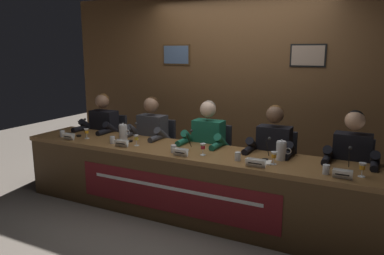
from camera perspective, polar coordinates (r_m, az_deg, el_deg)
The scene contains 36 objects.
ground_plane at distance 4.34m, azimuth 0.00°, elevation -13.04°, with size 12.00×12.00×0.00m, color #70665B.
wall_back_panelled at distance 5.24m, azimuth 6.97°, elevation 5.97°, with size 5.46×0.14×2.60m.
conference_table at distance 4.05m, azimuth -0.76°, elevation -6.95°, with size 4.26×0.73×0.75m.
chair_far_left at distance 5.45m, azimuth -12.30°, elevation -3.09°, with size 0.44×0.45×0.92m.
panelist_far_left at distance 5.24m, azimuth -13.81°, elevation -0.64°, with size 0.51×0.48×1.25m.
nameplate_far_left at distance 4.78m, azimuth -18.33°, elevation -1.32°, with size 0.16×0.06×0.08m.
juice_glass_far_left at distance 4.77m, azimuth -15.82°, elevation -0.61°, with size 0.06×0.06×0.12m.
water_cup_far_left at distance 4.95m, azimuth -19.20°, elevation -0.94°, with size 0.06×0.06×0.08m.
microphone_far_left at distance 4.94m, azimuth -16.63°, elevation -0.39°, with size 0.06×0.17×0.22m.
chair_left at distance 5.00m, azimuth -5.24°, elevation -4.21°, with size 0.44×0.45×0.92m.
panelist_left at distance 4.77m, azimuth -6.58°, elevation -1.58°, with size 0.51×0.48×1.25m.
nameplate_left at distance 4.28m, azimuth -10.74°, elevation -2.39°, with size 0.17×0.06×0.08m.
juice_glass_left at distance 4.29m, azimuth -8.51°, elevation -1.63°, with size 0.06×0.06×0.12m.
water_cup_left at distance 4.45m, azimuth -12.07°, elevation -1.92°, with size 0.06×0.06×0.08m.
microphone_left at distance 4.51m, azimuth -9.15°, elevation -1.15°, with size 0.06×0.17×0.22m.
chair_center at distance 4.64m, azimuth 3.09°, elevation -5.45°, with size 0.44×0.45×0.92m.
panelist_center at distance 4.39m, azimuth 2.06°, elevation -2.67°, with size 0.51×0.48×1.25m.
nameplate_center at distance 3.84m, azimuth -1.77°, elevation -3.81°, with size 0.16×0.06×0.08m.
juice_glass_center at distance 3.86m, azimuth 1.68°, elevation -3.01°, with size 0.06×0.06×0.12m.
water_cup_center at distance 3.96m, azimuth -2.84°, elevation -3.35°, with size 0.06×0.06×0.08m.
microphone_center at distance 4.05m, azimuth -0.64°, elevation -2.48°, with size 0.06×0.17×0.22m.
chair_right at distance 4.40m, azimuth 12.62°, elevation -6.71°, with size 0.44×0.45×0.92m.
panelist_right at distance 4.13m, azimuth 12.08°, elevation -3.86°, with size 0.51×0.48×1.25m.
nameplate_right at distance 3.53m, azimuth 9.66°, elevation -5.36°, with size 0.19×0.06×0.08m.
juice_glass_right at distance 3.64m, azimuth 12.41°, elevation -4.22°, with size 0.06×0.06×0.12m.
water_cup_right at distance 3.71m, azimuth 7.01°, elevation -4.47°, with size 0.06×0.06×0.08m.
microphone_right at distance 3.78m, azimuth 11.35°, elevation -3.76°, with size 0.06×0.17×0.22m.
chair_far_right at distance 4.28m, azimuth 23.00°, elevation -7.88°, with size 0.44×0.45×0.92m.
panelist_far_right at distance 4.01m, azimuth 23.09°, elevation -5.02°, with size 0.51×0.48×1.25m.
nameplate_far_right at distance 3.42m, azimuth 22.00°, elevation -6.63°, with size 0.16×0.06×0.08m.
juice_glass_far_right at distance 3.53m, azimuth 24.59°, elevation -5.53°, with size 0.06×0.06×0.12m.
water_cup_far_right at distance 3.50m, azimuth 19.80°, elevation -6.12°, with size 0.06×0.06×0.08m.
microphone_far_right at distance 3.63m, azimuth 22.78°, elevation -5.12°, with size 0.06×0.17×0.22m.
water_pitcher_left_side at distance 4.59m, azimuth -10.46°, elevation -0.71°, with size 0.15×0.10×0.21m.
water_pitcher_right_side at distance 3.80m, azimuth 13.49°, elevation -3.45°, with size 0.15×0.10×0.21m.
document_stack_right at distance 3.69m, azimuth 10.35°, elevation -5.18°, with size 0.23×0.18×0.01m.
Camera 1 is at (1.80, -3.51, 1.82)m, focal length 34.90 mm.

